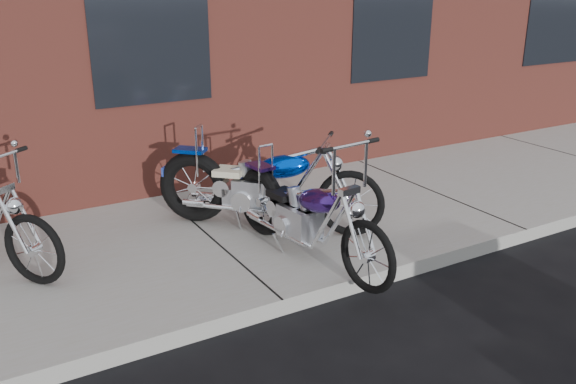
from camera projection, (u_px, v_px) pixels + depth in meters
ground at (283, 316)px, 5.12m from camera, size 120.00×120.00×0.00m
sidewalk at (211, 244)px, 6.32m from camera, size 22.00×3.00×0.15m
chopper_purple at (305, 218)px, 5.72m from camera, size 0.55×2.23×1.26m
chopper_blue at (264, 188)px, 6.41m from camera, size 1.84×1.79×1.07m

